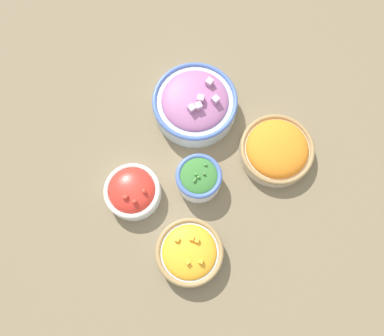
{
  "coord_description": "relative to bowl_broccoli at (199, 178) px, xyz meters",
  "views": [
    {
      "loc": [
        -0.19,
        -0.17,
        0.92
      ],
      "look_at": [
        0.0,
        0.0,
        0.03
      ],
      "focal_mm": 35.0,
      "sensor_mm": 36.0,
      "label": 1
    }
  ],
  "objects": [
    {
      "name": "bowl_red_onion",
      "position": [
        0.14,
        0.14,
        0.0
      ],
      "size": [
        0.22,
        0.22,
        0.09
      ],
      "color": "#B2C1CC",
      "rests_on": "ground_plane"
    },
    {
      "name": "bowl_cherry_tomatoes",
      "position": [
        -0.13,
        0.1,
        -0.01
      ],
      "size": [
        0.14,
        0.14,
        0.07
      ],
      "color": "white",
      "rests_on": "ground_plane"
    },
    {
      "name": "bowl_carrots",
      "position": [
        0.19,
        -0.1,
        -0.01
      ],
      "size": [
        0.19,
        0.19,
        0.06
      ],
      "color": "beige",
      "rests_on": "ground_plane"
    },
    {
      "name": "bowl_squash",
      "position": [
        -0.15,
        -0.1,
        -0.01
      ],
      "size": [
        0.16,
        0.16,
        0.07
      ],
      "color": "#B2C1CC",
      "rests_on": "ground_plane"
    },
    {
      "name": "ground_plane",
      "position": [
        0.01,
        0.03,
        -0.04
      ],
      "size": [
        3.0,
        3.0,
        0.0
      ],
      "primitive_type": "plane",
      "color": "#75664C"
    },
    {
      "name": "bowl_broccoli",
      "position": [
        0.0,
        0.0,
        0.0
      ],
      "size": [
        0.11,
        0.11,
        0.07
      ],
      "color": "white",
      "rests_on": "ground_plane"
    }
  ]
}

